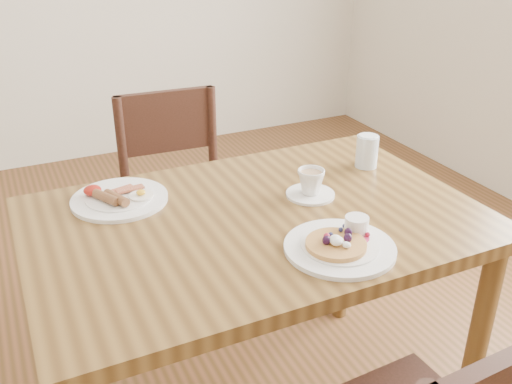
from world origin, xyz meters
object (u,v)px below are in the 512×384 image
(teacup_saucer, at_px, (311,185))
(dining_table, at_px, (256,247))
(water_glass, at_px, (367,151))
(chair_far, at_px, (180,198))
(pancake_plate, at_px, (341,244))
(breakfast_plate, at_px, (118,198))

(teacup_saucer, bearing_deg, dining_table, -167.81)
(teacup_saucer, height_order, water_glass, water_glass)
(dining_table, bearing_deg, chair_far, 90.17)
(chair_far, distance_m, pancake_plate, 0.97)
(dining_table, bearing_deg, teacup_saucer, 12.19)
(pancake_plate, distance_m, water_glass, 0.52)
(breakfast_plate, bearing_deg, dining_table, -37.42)
(chair_far, xyz_separation_m, teacup_saucer, (0.19, -0.64, 0.29))
(chair_far, distance_m, water_glass, 0.77)
(water_glass, bearing_deg, teacup_saucer, -158.27)
(pancake_plate, height_order, water_glass, water_glass)
(pancake_plate, distance_m, teacup_saucer, 0.30)
(pancake_plate, xyz_separation_m, water_glass, (0.35, 0.39, 0.04))
(dining_table, distance_m, teacup_saucer, 0.24)
(pancake_plate, relative_size, breakfast_plate, 1.00)
(water_glass, bearing_deg, pancake_plate, -131.77)
(chair_far, xyz_separation_m, pancake_plate, (0.11, -0.92, 0.27))
(dining_table, xyz_separation_m, teacup_saucer, (0.19, 0.04, 0.13))
(pancake_plate, bearing_deg, teacup_saucer, 74.09)
(breakfast_plate, xyz_separation_m, water_glass, (0.77, -0.09, 0.04))
(chair_far, relative_size, breakfast_plate, 3.26)
(chair_far, relative_size, pancake_plate, 3.26)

